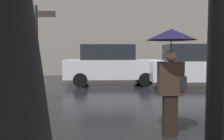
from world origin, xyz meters
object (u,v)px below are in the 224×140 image
Objects in this scene: pedestrian_with_umbrella at (171,55)px; parked_car_right at (111,64)px; street_signpost at (37,45)px; parked_car_left at (195,66)px.

parked_car_right is at bearing -115.77° from pedestrian_with_umbrella.
street_signpost is at bearing 55.13° from parked_car_right.
parked_car_right is at bearing -8.46° from parked_car_left.
parked_car_right is 5.17m from street_signpost.
parked_car_right is at bearing 62.37° from street_signpost.
street_signpost is (-3.21, 2.93, 0.27)m from pedestrian_with_umbrella.
parked_car_right is (-3.79, 0.89, 0.02)m from parked_car_left.
pedestrian_with_umbrella is 0.68× the size of street_signpost.
street_signpost is (-2.37, -4.53, 0.80)m from parked_car_right.
street_signpost is (-6.16, -3.64, 0.82)m from parked_car_left.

